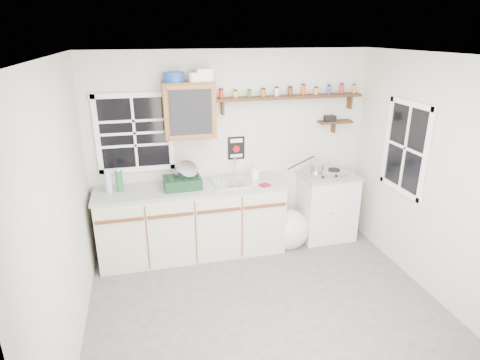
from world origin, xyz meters
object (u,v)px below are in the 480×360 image
object	(u,v)px
upper_cabinet	(189,110)
hotplate	(325,173)
spice_shelf	(290,96)
dish_rack	(184,179)
main_cabinet	(193,220)
right_cabinet	(326,206)

from	to	relation	value
upper_cabinet	hotplate	bearing A→B (deg)	-4.57
spice_shelf	dish_rack	bearing A→B (deg)	-170.50
dish_rack	hotplate	xyz separation A→B (m)	(1.86, 0.03, -0.08)
dish_rack	upper_cabinet	bearing A→B (deg)	51.26
upper_cabinet	spice_shelf	size ratio (longest dim) A/B	0.34
main_cabinet	right_cabinet	bearing A→B (deg)	0.79
main_cabinet	hotplate	size ratio (longest dim) A/B	4.45
spice_shelf	dish_rack	size ratio (longest dim) A/B	4.25
upper_cabinet	hotplate	world-z (taller)	upper_cabinet
spice_shelf	hotplate	world-z (taller)	spice_shelf
upper_cabinet	spice_shelf	distance (m)	1.28
upper_cabinet	hotplate	size ratio (longest dim) A/B	1.25
main_cabinet	spice_shelf	size ratio (longest dim) A/B	1.21
upper_cabinet	hotplate	distance (m)	1.95
spice_shelf	hotplate	distance (m)	1.11
main_cabinet	right_cabinet	distance (m)	1.84
main_cabinet	hotplate	world-z (taller)	hotplate
main_cabinet	upper_cabinet	bearing A→B (deg)	76.32
spice_shelf	dish_rack	xyz separation A→B (m)	(-1.39, -0.23, -0.90)
spice_shelf	right_cabinet	bearing A→B (deg)	-19.53
dish_rack	hotplate	bearing A→B (deg)	-1.12
upper_cabinet	hotplate	xyz separation A→B (m)	(1.73, -0.14, -0.88)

